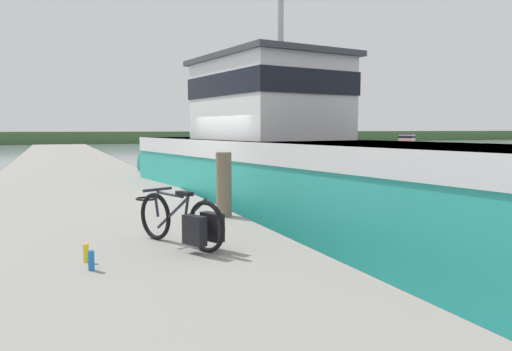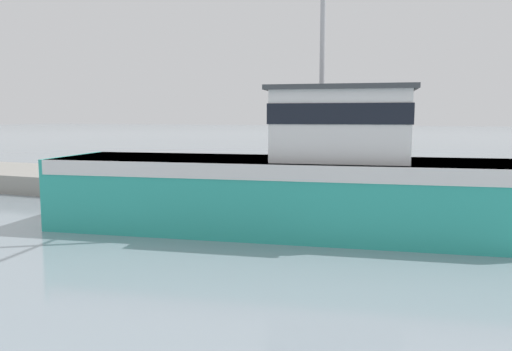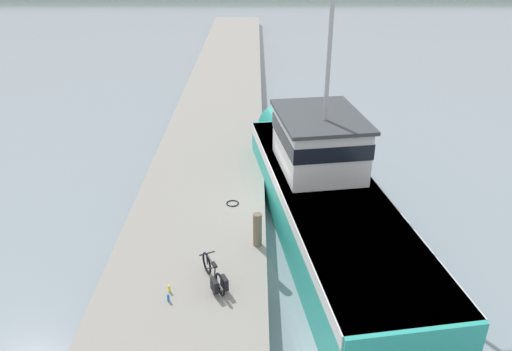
% 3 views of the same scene
% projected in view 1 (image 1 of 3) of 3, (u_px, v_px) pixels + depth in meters
% --- Properties ---
extents(ground_plane, '(320.00, 320.00, 0.00)m').
position_uv_depth(ground_plane, '(235.00, 226.00, 11.36)').
color(ground_plane, '#84939E').
extents(dock_pier, '(4.60, 80.00, 0.75)m').
position_uv_depth(dock_pier, '(87.00, 220.00, 10.13)').
color(dock_pier, gray).
rests_on(dock_pier, ground_plane).
extents(far_shoreline, '(180.00, 5.00, 1.79)m').
position_uv_depth(far_shoreline, '(266.00, 137.00, 85.15)').
color(far_shoreline, '#426638').
rests_on(far_shoreline, ground_plane).
extents(fishing_boat_main, '(5.08, 15.19, 9.59)m').
position_uv_depth(fishing_boat_main, '(288.00, 164.00, 11.09)').
color(fishing_boat_main, teal).
rests_on(fishing_boat_main, ground_plane).
extents(boat_blue_far, '(6.93, 5.88, 1.74)m').
position_uv_depth(boat_blue_far, '(406.00, 144.00, 52.95)').
color(boat_blue_far, '#AD231E').
rests_on(boat_blue_far, ground_plane).
extents(bicycle_touring, '(0.84, 1.51, 0.70)m').
position_uv_depth(bicycle_touring, '(187.00, 222.00, 6.14)').
color(bicycle_touring, black).
rests_on(bicycle_touring, dock_pier).
extents(mooring_post, '(0.26, 0.26, 1.08)m').
position_uv_depth(mooring_post, '(224.00, 184.00, 8.35)').
color(mooring_post, '#756651').
rests_on(mooring_post, dock_pier).
extents(hose_coil, '(0.44, 0.44, 0.04)m').
position_uv_depth(hose_coil, '(146.00, 199.00, 10.38)').
color(hose_coil, black).
rests_on(hose_coil, dock_pier).
extents(water_bottle_by_bike, '(0.06, 0.06, 0.20)m').
position_uv_depth(water_bottle_by_bike, '(86.00, 253.00, 5.50)').
color(water_bottle_by_bike, yellow).
rests_on(water_bottle_by_bike, dock_pier).
extents(water_bottle_on_curb, '(0.07, 0.07, 0.21)m').
position_uv_depth(water_bottle_on_curb, '(91.00, 260.00, 5.17)').
color(water_bottle_on_curb, blue).
rests_on(water_bottle_on_curb, dock_pier).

